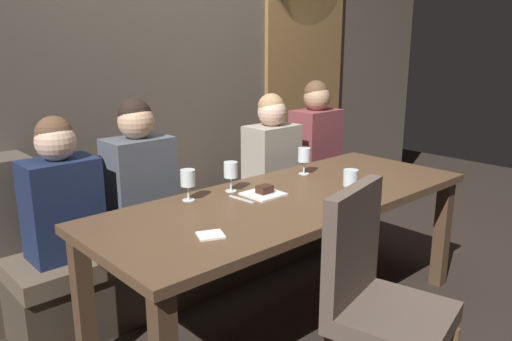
{
  "coord_description": "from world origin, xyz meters",
  "views": [
    {
      "loc": [
        -1.87,
        -1.77,
        1.55
      ],
      "look_at": [
        -0.04,
        0.23,
        0.84
      ],
      "focal_mm": 35.45,
      "sensor_mm": 36.0,
      "label": 1
    }
  ],
  "objects": [
    {
      "name": "ground",
      "position": [
        0.0,
        0.0,
        0.0
      ],
      "size": [
        9.0,
        9.0,
        0.0
      ],
      "primitive_type": "plane",
      "color": "black"
    },
    {
      "name": "back_wall_tiled",
      "position": [
        0.0,
        1.22,
        1.5
      ],
      "size": [
        6.0,
        0.12,
        3.0
      ],
      "primitive_type": "cube",
      "color": "brown",
      "rests_on": "ground"
    },
    {
      "name": "arched_door",
      "position": [
        1.35,
        1.15,
        1.36
      ],
      "size": [
        0.9,
        0.05,
        2.55
      ],
      "color": "olive",
      "rests_on": "ground"
    },
    {
      "name": "dining_table",
      "position": [
        0.0,
        0.0,
        0.65
      ],
      "size": [
        2.2,
        0.84,
        0.74
      ],
      "color": "#493422",
      "rests_on": "ground"
    },
    {
      "name": "banquette_bench",
      "position": [
        0.0,
        0.7,
        0.23
      ],
      "size": [
        2.5,
        0.44,
        0.45
      ],
      "color": "#40352A",
      "rests_on": "ground"
    },
    {
      "name": "chair_near_side",
      "position": [
        -0.26,
        -0.72,
        0.56
      ],
      "size": [
        0.53,
        0.53,
        0.98
      ],
      "color": "brown",
      "rests_on": "ground"
    },
    {
      "name": "diner_redhead",
      "position": [
        -0.95,
        0.71,
        0.8
      ],
      "size": [
        0.36,
        0.24,
        0.74
      ],
      "color": "#192342",
      "rests_on": "banquette_bench"
    },
    {
      "name": "diner_bearded",
      "position": [
        -0.5,
        0.7,
        0.82
      ],
      "size": [
        0.36,
        0.24,
        0.79
      ],
      "color": "#4C515B",
      "rests_on": "banquette_bench"
    },
    {
      "name": "diner_far_end",
      "position": [
        0.52,
        0.69,
        0.8
      ],
      "size": [
        0.36,
        0.24,
        0.74
      ],
      "color": "#9E9384",
      "rests_on": "banquette_bench"
    },
    {
      "name": "diner_near_end",
      "position": [
        1.01,
        0.71,
        0.83
      ],
      "size": [
        0.36,
        0.24,
        0.8
      ],
      "color": "brown",
      "rests_on": "banquette_bench"
    },
    {
      "name": "wine_glass_far_left",
      "position": [
        -0.45,
        0.3,
        0.85
      ],
      "size": [
        0.08,
        0.08,
        0.16
      ],
      "color": "silver",
      "rests_on": "dining_table"
    },
    {
      "name": "wine_glass_near_right",
      "position": [
        -0.19,
        0.28,
        0.85
      ],
      "size": [
        0.08,
        0.08,
        0.16
      ],
      "color": "silver",
      "rests_on": "dining_table"
    },
    {
      "name": "wine_glass_end_right",
      "position": [
        0.16,
        -0.26,
        0.85
      ],
      "size": [
        0.08,
        0.08,
        0.16
      ],
      "color": "silver",
      "rests_on": "dining_table"
    },
    {
      "name": "wine_glass_center_front",
      "position": [
        0.38,
        0.25,
        0.85
      ],
      "size": [
        0.08,
        0.08,
        0.16
      ],
      "color": "silver",
      "rests_on": "dining_table"
    },
    {
      "name": "dessert_plate",
      "position": [
        -0.1,
        0.11,
        0.75
      ],
      "size": [
        0.19,
        0.19,
        0.05
      ],
      "color": "white",
      "rests_on": "dining_table"
    },
    {
      "name": "fork_on_table",
      "position": [
        -0.24,
        0.12,
        0.74
      ],
      "size": [
        0.03,
        0.17,
        0.01
      ],
      "primitive_type": "cube",
      "rotation": [
        0.0,
        0.0,
        0.08
      ],
      "color": "silver",
      "rests_on": "dining_table"
    },
    {
      "name": "folded_napkin",
      "position": [
        -0.66,
        -0.16,
        0.74
      ],
      "size": [
        0.14,
        0.14,
        0.01
      ],
      "primitive_type": "cube",
      "rotation": [
        0.0,
        0.0,
        -0.4
      ],
      "color": "silver",
      "rests_on": "dining_table"
    }
  ]
}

